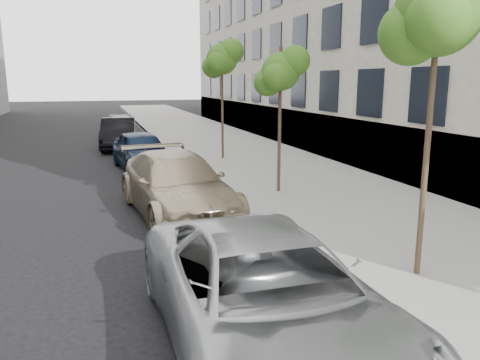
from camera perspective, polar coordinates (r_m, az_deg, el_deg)
name	(u,v)px	position (r m, az deg, el deg)	size (l,w,h in m)	color
ground	(279,360)	(6.34, 4.75, -20.98)	(160.00, 160.00, 0.00)	black
sidewalk	(200,135)	(29.79, -4.87, 5.52)	(6.40, 72.00, 0.14)	gray
curb	(150,136)	(29.28, -10.88, 5.23)	(0.15, 72.00, 0.14)	#9E9B93
tree_near	(440,13)	(8.36, 23.19, 18.24)	(1.71, 1.51, 5.20)	#38281C
tree_mid	(281,72)	(13.95, 5.07, 12.99)	(1.51, 1.31, 4.30)	#38281C
tree_far	(223,59)	(20.13, -2.14, 14.51)	(1.66, 1.46, 5.00)	#38281C
minivan	(267,297)	(6.08, 3.27, -14.05)	(2.58, 5.60, 1.56)	#A4A7A9
suv	(177,185)	(12.21, -7.70, -0.60)	(2.23, 5.49, 1.59)	tan
sedan_blue	(142,151)	(18.72, -11.90, 3.53)	(1.78, 4.42, 1.51)	#0F1B32
sedan_black	(119,133)	(24.88, -14.59, 5.52)	(1.65, 4.72, 1.55)	black
sedan_rear	(121,126)	(30.05, -14.36, 6.34)	(1.80, 4.43, 1.29)	#9B9DA3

